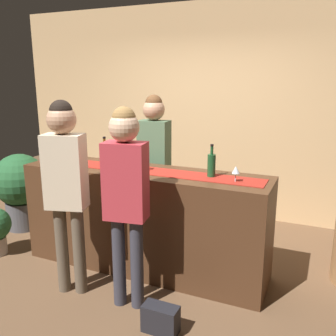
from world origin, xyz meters
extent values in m
plane|color=brown|center=(0.00, 0.00, 0.00)|extent=(10.00, 10.00, 0.00)
cube|color=tan|center=(0.00, 1.90, 1.45)|extent=(6.00, 0.12, 2.90)
cube|color=#472B19|center=(0.00, 0.00, 0.52)|extent=(2.49, 0.60, 1.03)
cube|color=maroon|center=(0.00, 0.00, 1.04)|extent=(2.37, 0.28, 0.01)
cylinder|color=brown|center=(-0.43, 0.00, 1.14)|extent=(0.07, 0.07, 0.21)
cylinder|color=brown|center=(-0.43, 0.00, 1.28)|extent=(0.03, 0.03, 0.08)
cylinder|color=black|center=(-0.43, 0.00, 1.33)|extent=(0.03, 0.03, 0.02)
cylinder|color=#194723|center=(0.68, 0.03, 1.14)|extent=(0.07, 0.07, 0.21)
cylinder|color=#194723|center=(0.68, 0.03, 1.28)|extent=(0.03, 0.03, 0.08)
cylinder|color=black|center=(0.68, 0.03, 1.33)|extent=(0.03, 0.03, 0.02)
cylinder|color=silver|center=(0.03, 0.01, 1.04)|extent=(0.06, 0.06, 0.00)
cylinder|color=silver|center=(0.03, 0.01, 1.08)|extent=(0.01, 0.01, 0.08)
cone|color=silver|center=(0.03, 0.01, 1.15)|extent=(0.07, 0.07, 0.06)
cylinder|color=silver|center=(0.93, -0.05, 1.04)|extent=(0.06, 0.06, 0.00)
cylinder|color=silver|center=(0.93, -0.05, 1.08)|extent=(0.01, 0.01, 0.08)
cone|color=silver|center=(0.93, -0.05, 1.15)|extent=(0.07, 0.07, 0.06)
cylinder|color=#26262B|center=(-0.08, 0.58, 0.40)|extent=(0.11, 0.11, 0.81)
cylinder|color=#26262B|center=(-0.24, 0.58, 0.40)|extent=(0.11, 0.11, 0.81)
cube|color=#4C6B4C|center=(-0.16, 0.58, 1.13)|extent=(0.35, 0.21, 0.64)
sphere|color=tan|center=(-0.16, 0.58, 1.57)|extent=(0.24, 0.24, 0.24)
sphere|color=brown|center=(-0.16, 0.58, 1.64)|extent=(0.19, 0.19, 0.19)
cylinder|color=#33333D|center=(0.10, -0.65, 0.40)|extent=(0.11, 0.11, 0.80)
cylinder|color=#33333D|center=(0.26, -0.63, 0.40)|extent=(0.11, 0.11, 0.80)
cube|color=#B7333D|center=(0.18, -0.64, 1.11)|extent=(0.37, 0.26, 0.63)
sphere|color=#DBAD89|center=(0.18, -0.64, 1.55)|extent=(0.24, 0.24, 0.24)
sphere|color=olive|center=(0.18, -0.64, 1.61)|extent=(0.19, 0.19, 0.19)
cylinder|color=brown|center=(-0.48, -0.68, 0.41)|extent=(0.11, 0.11, 0.81)
cylinder|color=brown|center=(-0.32, -0.64, 0.41)|extent=(0.11, 0.11, 0.81)
cube|color=beige|center=(-0.40, -0.66, 1.14)|extent=(0.38, 0.29, 0.64)
sphere|color=tan|center=(-0.40, -0.66, 1.58)|extent=(0.24, 0.24, 0.24)
sphere|color=black|center=(-0.40, -0.66, 1.65)|extent=(0.19, 0.19, 0.19)
cylinder|color=#4C4C51|center=(-1.92, 0.27, 0.18)|extent=(0.41, 0.41, 0.36)
sphere|color=#23562D|center=(-1.92, 0.27, 0.64)|extent=(0.67, 0.67, 0.67)
cube|color=black|center=(0.58, -0.85, 0.11)|extent=(0.28, 0.14, 0.22)
camera|label=1|loc=(1.63, -3.08, 1.92)|focal=39.33mm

